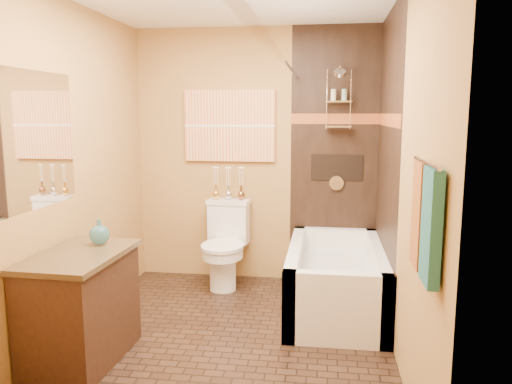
% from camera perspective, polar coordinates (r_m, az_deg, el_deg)
% --- Properties ---
extents(floor, '(3.00, 3.00, 0.00)m').
position_cam_1_polar(floor, '(3.86, -3.28, -16.70)').
color(floor, black).
rests_on(floor, ground).
extents(wall_left, '(0.02, 3.00, 2.50)m').
position_cam_1_polar(wall_left, '(3.92, -20.91, 2.20)').
color(wall_left, '#B07C44').
rests_on(wall_left, floor).
extents(wall_right, '(0.02, 3.00, 2.50)m').
position_cam_1_polar(wall_right, '(3.47, 16.34, 1.63)').
color(wall_right, '#B07C44').
rests_on(wall_right, floor).
extents(wall_back, '(2.40, 0.02, 2.50)m').
position_cam_1_polar(wall_back, '(4.98, -0.03, 4.11)').
color(wall_back, '#B07C44').
rests_on(wall_back, floor).
extents(wall_front, '(2.40, 0.02, 2.50)m').
position_cam_1_polar(wall_front, '(2.08, -11.70, -2.97)').
color(wall_front, '#B07C44').
rests_on(wall_front, floor).
extents(alcove_tile_back, '(0.85, 0.01, 2.50)m').
position_cam_1_polar(alcove_tile_back, '(4.92, 8.95, 3.95)').
color(alcove_tile_back, black).
rests_on(alcove_tile_back, wall_back).
extents(alcove_tile_right, '(0.01, 1.50, 2.50)m').
position_cam_1_polar(alcove_tile_right, '(4.21, 14.73, 2.93)').
color(alcove_tile_right, black).
rests_on(alcove_tile_right, wall_right).
extents(mosaic_band_back, '(0.85, 0.01, 0.10)m').
position_cam_1_polar(mosaic_band_back, '(4.89, 9.06, 8.26)').
color(mosaic_band_back, maroon).
rests_on(mosaic_band_back, alcove_tile_back).
extents(mosaic_band_right, '(0.01, 1.50, 0.10)m').
position_cam_1_polar(mosaic_band_right, '(4.19, 14.80, 7.97)').
color(mosaic_band_right, maroon).
rests_on(mosaic_band_right, alcove_tile_right).
extents(alcove_niche, '(0.50, 0.01, 0.25)m').
position_cam_1_polar(alcove_niche, '(4.92, 9.22, 2.77)').
color(alcove_niche, black).
rests_on(alcove_niche, alcove_tile_back).
extents(shower_fixtures, '(0.24, 0.33, 1.16)m').
position_cam_1_polar(shower_fixtures, '(4.79, 9.40, 8.78)').
color(shower_fixtures, silver).
rests_on(shower_fixtures, floor).
extents(curtain_rod, '(0.03, 1.55, 0.03)m').
position_cam_1_polar(curtain_rod, '(4.19, 4.08, 13.72)').
color(curtain_rod, silver).
rests_on(curtain_rod, wall_back).
extents(towel_bar, '(0.02, 0.55, 0.02)m').
position_cam_1_polar(towel_bar, '(2.41, 18.90, 3.19)').
color(towel_bar, silver).
rests_on(towel_bar, wall_right).
extents(towel_teal, '(0.05, 0.22, 0.52)m').
position_cam_1_polar(towel_teal, '(2.33, 19.40, -3.75)').
color(towel_teal, '#1B565B').
rests_on(towel_teal, towel_bar).
extents(towel_rust, '(0.05, 0.22, 0.52)m').
position_cam_1_polar(towel_rust, '(2.58, 18.28, -2.49)').
color(towel_rust, '#92531A').
rests_on(towel_rust, towel_bar).
extents(sunset_painting, '(0.90, 0.04, 0.70)m').
position_cam_1_polar(sunset_painting, '(4.98, -3.03, 7.56)').
color(sunset_painting, '#DB6433').
rests_on(sunset_painting, wall_back).
extents(vanity_mirror, '(0.01, 1.00, 0.90)m').
position_cam_1_polar(vanity_mirror, '(3.55, -24.13, 5.41)').
color(vanity_mirror, white).
rests_on(vanity_mirror, wall_left).
extents(bathtub, '(0.80, 1.50, 0.55)m').
position_cam_1_polar(bathtub, '(4.41, 9.09, -10.36)').
color(bathtub, white).
rests_on(bathtub, floor).
extents(toilet, '(0.43, 0.63, 0.82)m').
position_cam_1_polar(toilet, '(4.88, -3.53, -5.97)').
color(toilet, white).
rests_on(toilet, floor).
extents(vanity, '(0.55, 0.87, 0.76)m').
position_cam_1_polar(vanity, '(3.65, -19.38, -12.29)').
color(vanity, black).
rests_on(vanity, floor).
extents(teal_bottle, '(0.16, 0.16, 0.22)m').
position_cam_1_polar(teal_bottle, '(3.68, -17.47, -4.39)').
color(teal_bottle, '#28707A').
rests_on(teal_bottle, vanity).
extents(bud_vases, '(0.32, 0.07, 0.32)m').
position_cam_1_polar(bud_vases, '(4.94, -3.17, 1.10)').
color(bud_vases, gold).
rests_on(bud_vases, toilet).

